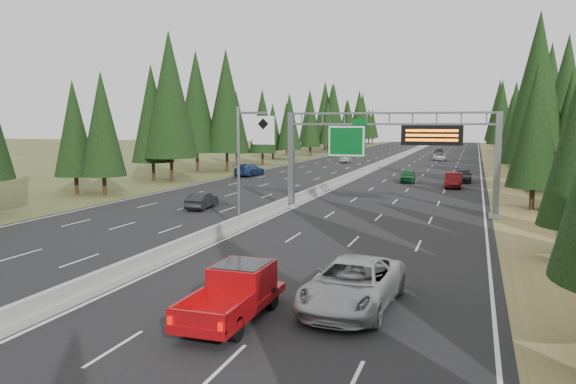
# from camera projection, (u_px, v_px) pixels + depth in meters

# --- Properties ---
(road) EXTENTS (32.00, 260.00, 0.08)m
(road) POSITION_uv_depth(u_px,v_px,m) (377.00, 168.00, 88.85)
(road) COLOR black
(road) RESTS_ON ground
(shoulder_right) EXTENTS (3.60, 260.00, 0.06)m
(shoulder_right) POSITION_uv_depth(u_px,v_px,m) (497.00, 171.00, 83.26)
(shoulder_right) COLOR olive
(shoulder_right) RESTS_ON ground
(shoulder_left) EXTENTS (3.60, 260.00, 0.06)m
(shoulder_left) POSITION_uv_depth(u_px,v_px,m) (272.00, 165.00, 94.45)
(shoulder_left) COLOR #3F4A22
(shoulder_left) RESTS_ON ground
(median_barrier) EXTENTS (0.70, 260.00, 0.85)m
(median_barrier) POSITION_uv_depth(u_px,v_px,m) (377.00, 165.00, 88.81)
(median_barrier) COLOR gray
(median_barrier) RESTS_ON road
(sign_gantry) EXTENTS (16.75, 0.98, 7.80)m
(sign_gantry) POSITION_uv_depth(u_px,v_px,m) (397.00, 146.00, 42.93)
(sign_gantry) COLOR slate
(sign_gantry) RESTS_ON road
(hov_sign_pole) EXTENTS (2.80, 0.50, 8.00)m
(hov_sign_pole) POSITION_uv_depth(u_px,v_px,m) (246.00, 159.00, 36.28)
(hov_sign_pole) COLOR slate
(hov_sign_pole) RESTS_ON road
(tree_row_right) EXTENTS (11.52, 244.20, 18.62)m
(tree_row_right) POSITION_uv_depth(u_px,v_px,m) (539.00, 107.00, 72.86)
(tree_row_right) COLOR black
(tree_row_right) RESTS_ON ground
(tree_row_left) EXTENTS (11.75, 245.79, 18.40)m
(tree_row_left) POSITION_uv_depth(u_px,v_px,m) (227.00, 109.00, 86.56)
(tree_row_left) COLOR black
(tree_row_left) RESTS_ON ground
(silver_minivan) EXTENTS (3.45, 6.67, 1.80)m
(silver_minivan) POSITION_uv_depth(u_px,v_px,m) (353.00, 284.00, 21.15)
(silver_minivan) COLOR #A5A5AA
(silver_minivan) RESTS_ON road
(red_pickup) EXTENTS (2.02, 5.67, 1.85)m
(red_pickup) POSITION_uv_depth(u_px,v_px,m) (238.00, 289.00, 20.14)
(red_pickup) COLOR black
(red_pickup) RESTS_ON road
(car_ahead_green) EXTENTS (2.11, 4.46, 1.47)m
(car_ahead_green) POSITION_uv_depth(u_px,v_px,m) (408.00, 176.00, 66.57)
(car_ahead_green) COLOR #114E21
(car_ahead_green) RESTS_ON road
(car_ahead_dkred) EXTENTS (1.73, 4.91, 1.62)m
(car_ahead_dkred) POSITION_uv_depth(u_px,v_px,m) (453.00, 180.00, 60.92)
(car_ahead_dkred) COLOR #580C0E
(car_ahead_dkred) RESTS_ON road
(car_ahead_dkgrey) EXTENTS (2.07, 5.03, 1.46)m
(car_ahead_dkgrey) POSITION_uv_depth(u_px,v_px,m) (463.00, 176.00, 66.87)
(car_ahead_dkgrey) COLOR black
(car_ahead_dkgrey) RESTS_ON road
(car_ahead_white) EXTENTS (2.78, 5.25, 1.41)m
(car_ahead_white) POSITION_uv_depth(u_px,v_px,m) (439.00, 157.00, 105.51)
(car_ahead_white) COLOR #BEBEBE
(car_ahead_white) RESTS_ON road
(car_ahead_far) EXTENTS (2.05, 4.77, 1.60)m
(car_ahead_far) POSITION_uv_depth(u_px,v_px,m) (439.00, 152.00, 121.91)
(car_ahead_far) COLOR black
(car_ahead_far) RESTS_ON road
(car_onc_near) EXTENTS (1.84, 4.23, 1.35)m
(car_onc_near) POSITION_uv_depth(u_px,v_px,m) (202.00, 200.00, 45.79)
(car_onc_near) COLOR black
(car_onc_near) RESTS_ON road
(car_onc_blue) EXTENTS (2.74, 5.80, 1.64)m
(car_onc_blue) POSITION_uv_depth(u_px,v_px,m) (249.00, 170.00, 74.48)
(car_onc_blue) COLOR navy
(car_onc_blue) RESTS_ON road
(car_onc_white) EXTENTS (1.64, 4.03, 1.37)m
(car_onc_white) POSITION_uv_depth(u_px,v_px,m) (346.00, 159.00, 99.95)
(car_onc_white) COLOR #B7B7B7
(car_onc_white) RESTS_ON road
(car_onc_far) EXTENTS (2.68, 5.55, 1.52)m
(car_onc_far) POSITION_uv_depth(u_px,v_px,m) (343.00, 151.00, 125.17)
(car_onc_far) COLOR black
(car_onc_far) RESTS_ON road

